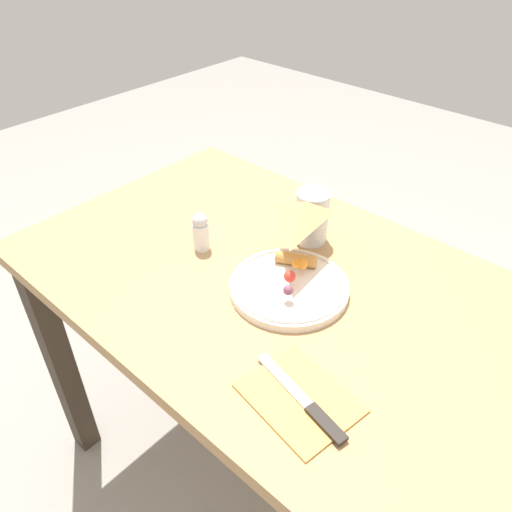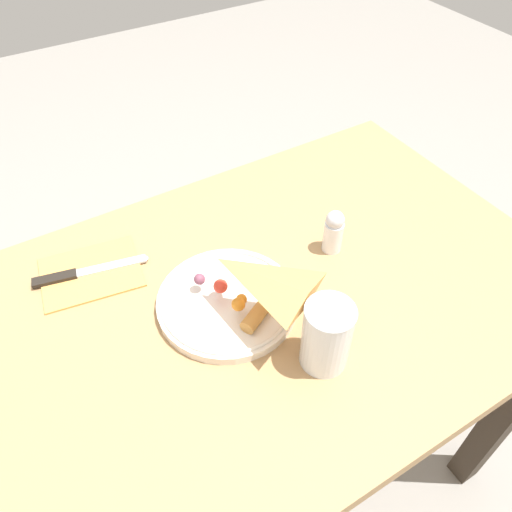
{
  "view_description": "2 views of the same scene",
  "coord_description": "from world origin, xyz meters",
  "px_view_note": "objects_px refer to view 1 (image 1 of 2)",
  "views": [
    {
      "loc": [
        -0.44,
        0.59,
        1.36
      ],
      "look_at": [
        0.05,
        0.05,
        0.81
      ],
      "focal_mm": 35.0,
      "sensor_mm": 36.0,
      "label": 1
    },
    {
      "loc": [
        -0.22,
        -0.45,
        1.37
      ],
      "look_at": [
        0.07,
        0.04,
        0.79
      ],
      "focal_mm": 35.0,
      "sensor_mm": 36.0,
      "label": 2
    }
  ],
  "objects_px": {
    "milk_glass": "(312,219)",
    "napkin_folded": "(299,398)",
    "butter_knife": "(304,400)",
    "plate_pizza": "(289,285)",
    "salt_shaker": "(201,231)",
    "dining_table": "(290,330)"
  },
  "relations": [
    {
      "from": "butter_knife",
      "to": "milk_glass",
      "type": "bearing_deg",
      "value": -41.76
    },
    {
      "from": "napkin_folded",
      "to": "salt_shaker",
      "type": "xyz_separation_m",
      "value": [
        0.39,
        -0.16,
        0.04
      ]
    },
    {
      "from": "plate_pizza",
      "to": "salt_shaker",
      "type": "height_order",
      "value": "salt_shaker"
    },
    {
      "from": "dining_table",
      "to": "salt_shaker",
      "type": "bearing_deg",
      "value": 7.57
    },
    {
      "from": "dining_table",
      "to": "napkin_folded",
      "type": "distance_m",
      "value": 0.28
    },
    {
      "from": "milk_glass",
      "to": "butter_knife",
      "type": "bearing_deg",
      "value": 125.91
    },
    {
      "from": "milk_glass",
      "to": "salt_shaker",
      "type": "bearing_deg",
      "value": 50.09
    },
    {
      "from": "plate_pizza",
      "to": "napkin_folded",
      "type": "xyz_separation_m",
      "value": [
        -0.17,
        0.18,
        -0.01
      ]
    },
    {
      "from": "napkin_folded",
      "to": "butter_knife",
      "type": "bearing_deg",
      "value": 167.67
    },
    {
      "from": "milk_glass",
      "to": "salt_shaker",
      "type": "relative_size",
      "value": 1.36
    },
    {
      "from": "dining_table",
      "to": "plate_pizza",
      "type": "relative_size",
      "value": 5.03
    },
    {
      "from": "dining_table",
      "to": "napkin_folded",
      "type": "bearing_deg",
      "value": 131.04
    },
    {
      "from": "plate_pizza",
      "to": "dining_table",
      "type": "bearing_deg",
      "value": -86.51
    },
    {
      "from": "dining_table",
      "to": "plate_pizza",
      "type": "height_order",
      "value": "plate_pizza"
    },
    {
      "from": "dining_table",
      "to": "butter_knife",
      "type": "bearing_deg",
      "value": 132.3
    },
    {
      "from": "dining_table",
      "to": "napkin_folded",
      "type": "xyz_separation_m",
      "value": [
        -0.17,
        0.19,
        0.12
      ]
    },
    {
      "from": "milk_glass",
      "to": "napkin_folded",
      "type": "distance_m",
      "value": 0.42
    },
    {
      "from": "butter_knife",
      "to": "dining_table",
      "type": "bearing_deg",
      "value": -35.37
    },
    {
      "from": "dining_table",
      "to": "butter_knife",
      "type": "relative_size",
      "value": 5.88
    },
    {
      "from": "butter_knife",
      "to": "salt_shaker",
      "type": "bearing_deg",
      "value": -10.16
    },
    {
      "from": "milk_glass",
      "to": "plate_pizza",
      "type": "bearing_deg",
      "value": 114.33
    },
    {
      "from": "milk_glass",
      "to": "napkin_folded",
      "type": "bearing_deg",
      "value": 125.02
    }
  ]
}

